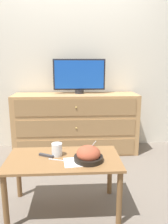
% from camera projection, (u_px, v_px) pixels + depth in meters
% --- Properties ---
extents(ground_plane, '(12.00, 12.00, 0.00)m').
position_uv_depth(ground_plane, '(72.00, 144.00, 3.37)').
color(ground_plane, '#70665B').
extents(wall_back, '(12.00, 0.05, 2.60)m').
position_uv_depth(wall_back, '(71.00, 58.00, 3.11)').
color(wall_back, silver).
rests_on(wall_back, ground_plane).
extents(dresser, '(1.68, 0.46, 0.82)m').
position_uv_depth(dresser, '(76.00, 123.00, 3.03)').
color(dresser, tan).
rests_on(dresser, ground_plane).
extents(tv, '(0.70, 0.12, 0.47)m').
position_uv_depth(tv, '(79.00, 75.00, 2.96)').
color(tv, '#232328').
rests_on(tv, dresser).
extents(coffee_table, '(0.93, 0.50, 0.47)m').
position_uv_depth(coffee_table, '(63.00, 166.00, 1.80)').
color(coffee_table, olive).
rests_on(coffee_table, ground_plane).
extents(takeout_bowl, '(0.23, 0.23, 0.16)m').
position_uv_depth(takeout_bowl, '(88.00, 155.00, 1.73)').
color(takeout_bowl, black).
rests_on(takeout_bowl, coffee_table).
extents(drink_cup, '(0.09, 0.09, 0.11)m').
position_uv_depth(drink_cup, '(57.00, 150.00, 1.82)').
color(drink_cup, beige).
rests_on(drink_cup, coffee_table).
extents(napkin, '(0.19, 0.19, 0.00)m').
position_uv_depth(napkin, '(75.00, 162.00, 1.71)').
color(napkin, white).
rests_on(napkin, coffee_table).
extents(knife, '(0.17, 0.06, 0.01)m').
position_uv_depth(knife, '(58.00, 160.00, 1.74)').
color(knife, silver).
rests_on(knife, coffee_table).
extents(remote_control, '(0.13, 0.08, 0.02)m').
position_uv_depth(remote_control, '(46.00, 155.00, 1.81)').
color(remote_control, '#38383D').
rests_on(remote_control, coffee_table).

